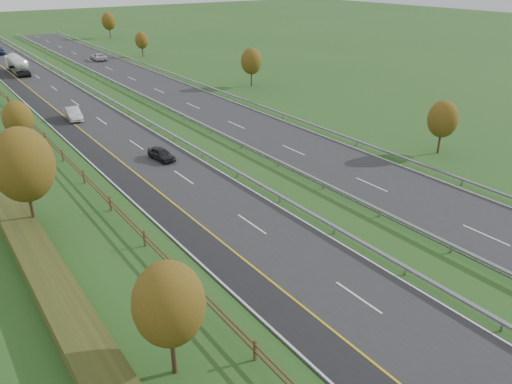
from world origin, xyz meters
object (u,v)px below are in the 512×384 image
Objects in this scene: car_dark_near at (161,154)px; car_oncoming at (98,57)px; car_silver_mid at (73,114)px; car_small_far at (0,51)px; road_tanker at (17,64)px.

car_oncoming is at bearing 69.38° from car_dark_near.
car_oncoming is (18.41, 43.79, -0.06)m from car_silver_mid.
car_small_far is at bearing 83.34° from car_dark_near.
car_dark_near is 0.72× the size of car_oncoming.
car_silver_mid is 1.04× the size of car_small_far.
road_tanker is at bearing 17.15° from car_oncoming.
road_tanker reaches higher than car_dark_near.
car_silver_mid is 64.98m from car_small_far.
road_tanker is 26.42m from car_small_far.
car_dark_near is 66.69m from car_oncoming.
car_oncoming is at bearing 16.42° from road_tanker.
car_silver_mid reaches higher than car_dark_near.
road_tanker is 18.44m from car_oncoming.
car_dark_near is at bearing -87.66° from road_tanker.
road_tanker is 59.79m from car_dark_near.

